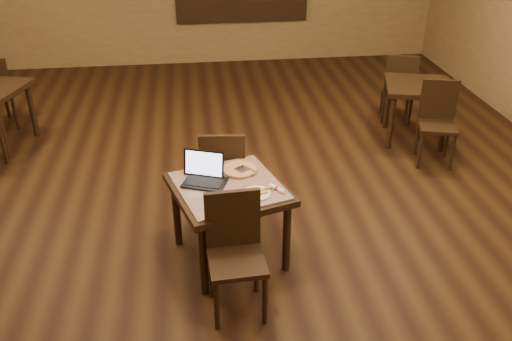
{
  "coord_description": "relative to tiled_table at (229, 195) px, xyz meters",
  "views": [
    {
      "loc": [
        -0.48,
        -4.81,
        3.14
      ],
      "look_at": [
        0.03,
        -0.74,
        0.85
      ],
      "focal_mm": 38.0,
      "sensor_mm": 36.0,
      "label": 1
    }
  ],
  "objects": [
    {
      "name": "pizza_pan",
      "position": [
        0.12,
        0.24,
        0.11
      ],
      "size": [
        0.34,
        0.34,
        0.01
      ],
      "primitive_type": "cylinder",
      "color": "silver",
      "rests_on": "tiled_table"
    },
    {
      "name": "other_table_b_chair_far",
      "position": [
        -2.81,
        3.3,
        -0.09
      ],
      "size": [
        0.55,
        0.55,
        1.01
      ],
      "rotation": [
        0.0,
        0.0,
        2.83
      ],
      "color": "black",
      "rests_on": "ground"
    },
    {
      "name": "spatula",
      "position": [
        0.14,
        0.22,
        0.13
      ],
      "size": [
        0.23,
        0.27,
        0.01
      ],
      "primitive_type": "cube",
      "rotation": [
        0.0,
        0.0,
        0.6
      ],
      "color": "silver",
      "rests_on": "pizza_whole"
    },
    {
      "name": "chair_main_far",
      "position": [
        -0.01,
        0.61,
        -0.1
      ],
      "size": [
        0.47,
        0.47,
        1.0
      ],
      "rotation": [
        0.0,
        0.0,
        3.05
      ],
      "color": "black",
      "rests_on": "ground"
    },
    {
      "name": "pizza_slice",
      "position": [
        0.22,
        -0.18,
        0.13
      ],
      "size": [
        0.25,
        0.25,
        0.02
      ],
      "primitive_type": null,
      "rotation": [
        0.0,
        0.0,
        0.33
      ],
      "color": "beige",
      "rests_on": "plate"
    },
    {
      "name": "other_table_a",
      "position": [
        2.6,
        2.19,
        -0.03
      ],
      "size": [
        1.0,
        1.0,
        0.76
      ],
      "rotation": [
        0.0,
        0.0,
        -0.27
      ],
      "color": "black",
      "rests_on": "ground"
    },
    {
      "name": "napkin_roll",
      "position": [
        0.4,
        -0.14,
        0.12
      ],
      "size": [
        0.13,
        0.15,
        0.04
      ],
      "rotation": [
        0.0,
        0.0,
        0.66
      ],
      "color": "white",
      "rests_on": "tiled_table"
    },
    {
      "name": "tiled_table",
      "position": [
        0.0,
        0.0,
        0.0
      ],
      "size": [
        1.15,
        1.15,
        0.76
      ],
      "rotation": [
        0.0,
        0.0,
        0.29
      ],
      "color": "black",
      "rests_on": "ground"
    },
    {
      "name": "other_table_a_chair_near",
      "position": [
        2.62,
        1.61,
        -0.1
      ],
      "size": [
        0.53,
        0.53,
        0.99
      ],
      "rotation": [
        0.0,
        0.0,
        -0.27
      ],
      "color": "black",
      "rests_on": "ground"
    },
    {
      "name": "laptop",
      "position": [
        -0.2,
        0.11,
        0.17
      ],
      "size": [
        0.43,
        0.4,
        0.25
      ],
      "rotation": [
        0.0,
        0.0,
        -0.36
      ],
      "color": "black",
      "rests_on": "tiled_table"
    },
    {
      "name": "pizza_whole",
      "position": [
        0.12,
        0.24,
        0.12
      ],
      "size": [
        0.31,
        0.31,
        0.02
      ],
      "color": "beige",
      "rests_on": "pizza_pan"
    },
    {
      "name": "other_table_a_chair_far",
      "position": [
        2.57,
        2.77,
        -0.1
      ],
      "size": [
        0.53,
        0.53,
        0.99
      ],
      "rotation": [
        0.0,
        0.0,
        2.87
      ],
      "color": "black",
      "rests_on": "ground"
    },
    {
      "name": "plate",
      "position": [
        0.22,
        -0.18,
        0.11
      ],
      "size": [
        0.24,
        0.24,
        0.01
      ],
      "primitive_type": "cylinder",
      "color": "white",
      "rests_on": "tiled_table"
    },
    {
      "name": "ground",
      "position": [
        0.22,
        0.81,
        -0.66
      ],
      "size": [
        10.0,
        10.0,
        0.0
      ],
      "primitive_type": "plane",
      "color": "black",
      "rests_on": "ground"
    },
    {
      "name": "chair_main_near",
      "position": [
        -0.0,
        -0.61,
        -0.09
      ],
      "size": [
        0.46,
        0.46,
        1.01
      ],
      "rotation": [
        0.0,
        0.0,
        0.05
      ],
      "color": "black",
      "rests_on": "ground"
    }
  ]
}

